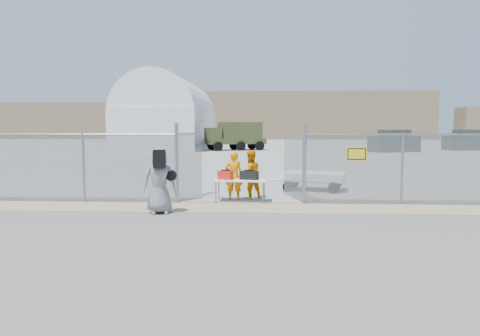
# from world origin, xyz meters

# --- Properties ---
(ground) EXTENTS (160.00, 160.00, 0.00)m
(ground) POSITION_xyz_m (0.00, 0.00, 0.00)
(ground) COLOR #555252
(tarmac_inside) EXTENTS (160.00, 80.00, 0.01)m
(tarmac_inside) POSITION_xyz_m (0.00, 42.00, 0.01)
(tarmac_inside) COLOR gray
(tarmac_inside) RESTS_ON ground
(dirt_strip) EXTENTS (44.00, 1.60, 0.01)m
(dirt_strip) POSITION_xyz_m (0.00, 1.00, 0.01)
(dirt_strip) COLOR tan
(dirt_strip) RESTS_ON ground
(distant_hills) EXTENTS (140.00, 6.00, 9.00)m
(distant_hills) POSITION_xyz_m (5.00, 78.00, 4.50)
(distant_hills) COLOR #7F684F
(distant_hills) RESTS_ON ground
(chain_link_fence) EXTENTS (40.00, 0.20, 2.20)m
(chain_link_fence) POSITION_xyz_m (0.00, 2.00, 1.10)
(chain_link_fence) COLOR gray
(chain_link_fence) RESTS_ON ground
(quonset_hangar) EXTENTS (9.00, 18.00, 8.00)m
(quonset_hangar) POSITION_xyz_m (-10.00, 40.00, 4.00)
(quonset_hangar) COLOR silver
(quonset_hangar) RESTS_ON ground
(folding_table) EXTENTS (1.72, 0.80, 0.71)m
(folding_table) POSITION_xyz_m (0.00, 2.21, 0.36)
(folding_table) COLOR white
(folding_table) RESTS_ON ground
(orange_bag) EXTENTS (0.49, 0.39, 0.27)m
(orange_bag) POSITION_xyz_m (-0.48, 2.23, 0.85)
(orange_bag) COLOR red
(orange_bag) RESTS_ON folding_table
(black_duffel) EXTENTS (0.61, 0.45, 0.27)m
(black_duffel) POSITION_xyz_m (0.28, 2.24, 0.85)
(black_duffel) COLOR black
(black_duffel) RESTS_ON folding_table
(security_worker_left) EXTENTS (0.62, 0.44, 1.60)m
(security_worker_left) POSITION_xyz_m (-0.23, 2.55, 0.80)
(security_worker_left) COLOR orange
(security_worker_left) RESTS_ON ground
(security_worker_right) EXTENTS (0.98, 0.91, 1.62)m
(security_worker_right) POSITION_xyz_m (0.29, 2.82, 0.81)
(security_worker_right) COLOR orange
(security_worker_right) RESTS_ON ground
(visitor) EXTENTS (1.01, 0.79, 1.84)m
(visitor) POSITION_xyz_m (-2.12, 0.08, 0.92)
(visitor) COLOR slate
(visitor) RESTS_ON ground
(utility_trailer) EXTENTS (3.27, 2.18, 0.73)m
(utility_trailer) POSITION_xyz_m (2.58, 4.99, 0.36)
(utility_trailer) COLOR white
(utility_trailer) RESTS_ON ground
(military_truck) EXTENTS (6.34, 4.28, 2.84)m
(military_truck) POSITION_xyz_m (-2.20, 34.98, 1.42)
(military_truck) COLOR #3E4522
(military_truck) RESTS_ON ground
(parked_vehicle_near) EXTENTS (4.98, 3.62, 2.05)m
(parked_vehicle_near) POSITION_xyz_m (13.00, 32.41, 1.03)
(parked_vehicle_near) COLOR #2F3730
(parked_vehicle_near) RESTS_ON ground
(parked_vehicle_mid) EXTENTS (4.75, 2.63, 2.05)m
(parked_vehicle_mid) POSITION_xyz_m (21.40, 36.16, 1.02)
(parked_vehicle_mid) COLOR #2F3730
(parked_vehicle_mid) RESTS_ON ground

